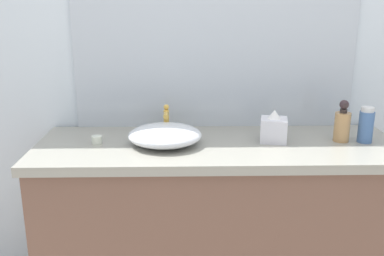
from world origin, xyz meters
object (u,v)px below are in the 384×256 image
at_px(sink_basin, 165,135).
at_px(soap_dispenser, 342,124).
at_px(tissue_box, 274,128).
at_px(lotion_bottle, 366,125).
at_px(candle_jar, 97,140).

xyz_separation_m(sink_basin, soap_dispenser, (0.83, 0.03, 0.04)).
height_order(soap_dispenser, tissue_box, soap_dispenser).
relative_size(soap_dispenser, lotion_bottle, 1.17).
relative_size(lotion_bottle, tissue_box, 1.11).
xyz_separation_m(lotion_bottle, tissue_box, (-0.43, 0.02, -0.02)).
height_order(lotion_bottle, tissue_box, lotion_bottle).
distance_m(sink_basin, candle_jar, 0.32).
distance_m(soap_dispenser, tissue_box, 0.32).
bearing_deg(candle_jar, soap_dispenser, 0.60).
bearing_deg(soap_dispenser, candle_jar, -179.40).
distance_m(sink_basin, tissue_box, 0.51).
height_order(sink_basin, lotion_bottle, lotion_bottle).
distance_m(lotion_bottle, candle_jar, 1.26).
distance_m(lotion_bottle, tissue_box, 0.43).
bearing_deg(lotion_bottle, soap_dispenser, 170.20).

